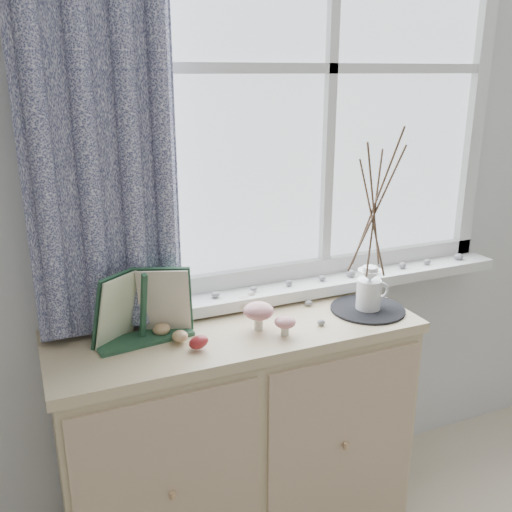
{
  "coord_description": "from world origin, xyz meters",
  "views": [
    {
      "loc": [
        -0.75,
        0.18,
        1.64
      ],
      "look_at": [
        -0.1,
        1.7,
        1.1
      ],
      "focal_mm": 40.0,
      "sensor_mm": 36.0,
      "label": 1
    }
  ],
  "objects_px": {
    "twig_pitcher": "(374,206)",
    "toadstool_cluster": "(265,315)",
    "botanical_book": "(144,308)",
    "sideboard": "(238,439)"
  },
  "relations": [
    {
      "from": "twig_pitcher",
      "to": "toadstool_cluster",
      "type": "bearing_deg",
      "value": -165.92
    },
    {
      "from": "botanical_book",
      "to": "toadstool_cluster",
      "type": "bearing_deg",
      "value": -16.05
    },
    {
      "from": "botanical_book",
      "to": "twig_pitcher",
      "type": "relative_size",
      "value": 0.53
    },
    {
      "from": "botanical_book",
      "to": "twig_pitcher",
      "type": "bearing_deg",
      "value": -10.91
    },
    {
      "from": "sideboard",
      "to": "botanical_book",
      "type": "xyz_separation_m",
      "value": [
        -0.29,
        -0.01,
        0.54
      ]
    },
    {
      "from": "botanical_book",
      "to": "toadstool_cluster",
      "type": "xyz_separation_m",
      "value": [
        0.37,
        -0.05,
        -0.06
      ]
    },
    {
      "from": "toadstool_cluster",
      "to": "twig_pitcher",
      "type": "xyz_separation_m",
      "value": [
        0.39,
        0.01,
        0.31
      ]
    },
    {
      "from": "sideboard",
      "to": "toadstool_cluster",
      "type": "distance_m",
      "value": 0.49
    },
    {
      "from": "sideboard",
      "to": "toadstool_cluster",
      "type": "xyz_separation_m",
      "value": [
        0.08,
        -0.06,
        0.48
      ]
    },
    {
      "from": "toadstool_cluster",
      "to": "twig_pitcher",
      "type": "height_order",
      "value": "twig_pitcher"
    }
  ]
}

